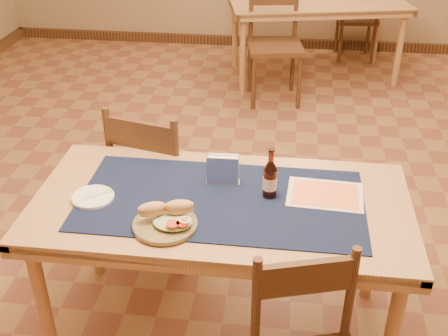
# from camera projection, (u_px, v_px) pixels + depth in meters

# --- Properties ---
(main_table) EXTENTS (1.60, 0.80, 0.75)m
(main_table) POSITION_uv_depth(u_px,v_px,m) (221.00, 216.00, 2.42)
(main_table) COLOR #A6784E
(main_table) RESTS_ON ground
(placemat) EXTENTS (1.20, 0.60, 0.01)m
(placemat) POSITION_uv_depth(u_px,v_px,m) (221.00, 200.00, 2.37)
(placemat) COLOR #10193B
(placemat) RESTS_ON main_table
(baseboard) EXTENTS (6.00, 7.00, 0.10)m
(baseboard) POSITION_uv_depth(u_px,v_px,m) (238.00, 222.00, 3.41)
(baseboard) COLOR #4F351C
(baseboard) RESTS_ON ground
(back_table) EXTENTS (1.77, 1.15, 0.75)m
(back_table) POSITION_uv_depth(u_px,v_px,m) (317.00, 9.00, 5.27)
(back_table) COLOR #A6784E
(back_table) RESTS_ON ground
(chair_main_far) EXTENTS (0.52, 0.52, 0.94)m
(chair_main_far) POSITION_uv_depth(u_px,v_px,m) (159.00, 178.00, 3.02)
(chair_main_far) COLOR #4F351C
(chair_main_far) RESTS_ON ground
(chair_back_near) EXTENTS (0.53, 0.53, 1.00)m
(chair_back_near) POSITION_uv_depth(u_px,v_px,m) (275.00, 42.00, 4.89)
(chair_back_near) COLOR #4F351C
(chair_back_near) RESTS_ON ground
(chair_back_far) EXTENTS (0.42, 0.42, 0.86)m
(chair_back_far) POSITION_uv_depth(u_px,v_px,m) (358.00, 18.00, 5.81)
(chair_back_far) COLOR #4F351C
(chair_back_far) RESTS_ON ground
(sandwich_plate) EXTENTS (0.26, 0.26, 0.10)m
(sandwich_plate) POSITION_uv_depth(u_px,v_px,m) (167.00, 220.00, 2.20)
(sandwich_plate) COLOR olive
(sandwich_plate) RESTS_ON placemat
(side_plate) EXTENTS (0.18, 0.18, 0.01)m
(side_plate) POSITION_uv_depth(u_px,v_px,m) (93.00, 197.00, 2.37)
(side_plate) COLOR silver
(side_plate) RESTS_ON placemat
(fork) EXTENTS (0.10, 0.09, 0.00)m
(fork) POSITION_uv_depth(u_px,v_px,m) (100.00, 194.00, 2.38)
(fork) COLOR #9FE37C
(fork) RESTS_ON side_plate
(beer_bottle) EXTENTS (0.06, 0.06, 0.23)m
(beer_bottle) POSITION_uv_depth(u_px,v_px,m) (270.00, 179.00, 2.35)
(beer_bottle) COLOR #4E190D
(beer_bottle) RESTS_ON placemat
(napkin_holder) EXTENTS (0.15, 0.06, 0.13)m
(napkin_holder) POSITION_uv_depth(u_px,v_px,m) (223.00, 170.00, 2.46)
(napkin_holder) COLOR silver
(napkin_holder) RESTS_ON placemat
(menu_card) EXTENTS (0.33, 0.25, 0.01)m
(menu_card) POSITION_uv_depth(u_px,v_px,m) (325.00, 194.00, 2.40)
(menu_card) COLOR beige
(menu_card) RESTS_ON placemat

